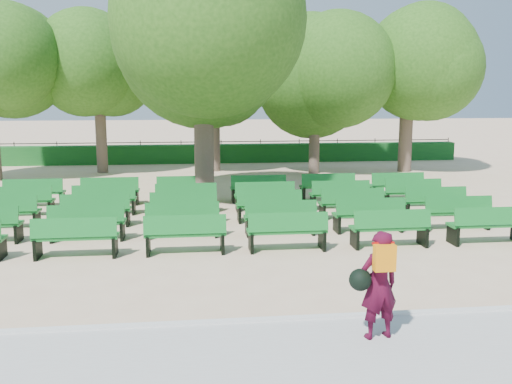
% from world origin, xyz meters
% --- Properties ---
extents(ground, '(120.00, 120.00, 0.00)m').
position_xyz_m(ground, '(0.00, 0.00, 0.00)').
color(ground, '#D7B38E').
extents(paving, '(30.00, 2.20, 0.06)m').
position_xyz_m(paving, '(0.00, -7.40, 0.03)').
color(paving, '#B6B5B1').
rests_on(paving, ground).
extents(curb, '(30.00, 0.12, 0.10)m').
position_xyz_m(curb, '(0.00, -6.25, 0.05)').
color(curb, silver).
rests_on(curb, ground).
extents(hedge, '(26.00, 0.70, 0.90)m').
position_xyz_m(hedge, '(0.00, 14.00, 0.45)').
color(hedge, '#175A20').
rests_on(hedge, ground).
extents(fence, '(26.00, 0.10, 1.02)m').
position_xyz_m(fence, '(0.00, 14.40, 0.00)').
color(fence, black).
rests_on(fence, ground).
extents(tree_line, '(21.80, 6.80, 7.04)m').
position_xyz_m(tree_line, '(0.00, 10.00, 0.00)').
color(tree_line, '#32651B').
rests_on(tree_line, ground).
extents(bench_array, '(1.78, 0.65, 1.10)m').
position_xyz_m(bench_array, '(-0.78, 0.65, 0.09)').
color(bench_array, '#137126').
rests_on(bench_array, ground).
extents(tree_among, '(5.83, 5.83, 7.90)m').
position_xyz_m(tree_among, '(-0.16, 3.43, 5.25)').
color(tree_among, brown).
rests_on(tree_among, ground).
extents(person, '(0.75, 0.48, 1.53)m').
position_xyz_m(person, '(1.90, -7.03, 0.85)').
color(person, '#3F091E').
rests_on(person, ground).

